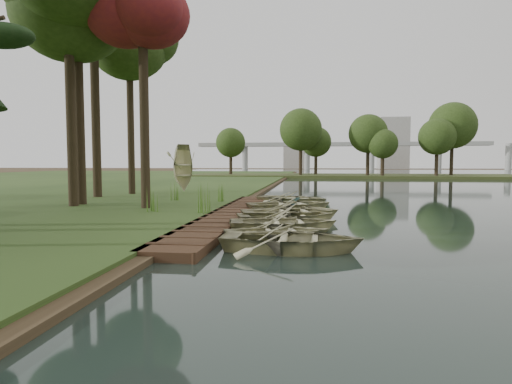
# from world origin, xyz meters

# --- Properties ---
(ground) EXTENTS (300.00, 300.00, 0.00)m
(ground) POSITION_xyz_m (0.00, 0.00, 0.00)
(ground) COLOR #3D2F1D
(boardwalk) EXTENTS (1.60, 16.00, 0.30)m
(boardwalk) POSITION_xyz_m (-1.60, 0.00, 0.15)
(boardwalk) COLOR #372315
(boardwalk) RESTS_ON ground
(peninsula) EXTENTS (50.00, 14.00, 0.45)m
(peninsula) POSITION_xyz_m (8.00, 50.00, 0.23)
(peninsula) COLOR #39431E
(peninsula) RESTS_ON ground
(far_trees) EXTENTS (45.60, 5.60, 8.80)m
(far_trees) POSITION_xyz_m (4.67, 50.00, 6.43)
(far_trees) COLOR black
(far_trees) RESTS_ON peninsula
(bridge) EXTENTS (95.90, 4.00, 8.60)m
(bridge) POSITION_xyz_m (12.31, 120.00, 7.08)
(bridge) COLOR #A5A5A0
(bridge) RESTS_ON ground
(building_a) EXTENTS (10.00, 8.00, 18.00)m
(building_a) POSITION_xyz_m (30.00, 140.00, 9.00)
(building_a) COLOR #A5A5A0
(building_a) RESTS_ON ground
(building_b) EXTENTS (8.00, 8.00, 12.00)m
(building_b) POSITION_xyz_m (-5.00, 145.00, 6.00)
(building_b) COLOR #A5A5A0
(building_b) RESTS_ON ground
(rowboat_0) EXTENTS (3.76, 2.73, 0.77)m
(rowboat_0) POSITION_xyz_m (1.28, -6.29, 0.43)
(rowboat_0) COLOR tan
(rowboat_0) RESTS_ON water
(rowboat_1) EXTENTS (3.69, 3.10, 0.65)m
(rowboat_1) POSITION_xyz_m (0.82, -4.90, 0.38)
(rowboat_1) COLOR tan
(rowboat_1) RESTS_ON water
(rowboat_2) EXTENTS (4.00, 3.17, 0.75)m
(rowboat_2) POSITION_xyz_m (0.87, -3.19, 0.42)
(rowboat_2) COLOR tan
(rowboat_2) RESTS_ON water
(rowboat_3) EXTENTS (4.31, 3.63, 0.76)m
(rowboat_3) POSITION_xyz_m (0.87, -1.45, 0.43)
(rowboat_3) COLOR tan
(rowboat_3) RESTS_ON water
(rowboat_4) EXTENTS (4.56, 3.79, 0.81)m
(rowboat_4) POSITION_xyz_m (0.99, -0.49, 0.46)
(rowboat_4) COLOR tan
(rowboat_4) RESTS_ON water
(rowboat_5) EXTENTS (3.58, 2.68, 0.71)m
(rowboat_5) POSITION_xyz_m (0.96, 1.11, 0.40)
(rowboat_5) COLOR tan
(rowboat_5) RESTS_ON water
(rowboat_6) EXTENTS (4.79, 4.16, 0.83)m
(rowboat_6) POSITION_xyz_m (0.80, 2.46, 0.46)
(rowboat_6) COLOR tan
(rowboat_6) RESTS_ON water
(rowboat_7) EXTENTS (3.15, 2.31, 0.63)m
(rowboat_7) POSITION_xyz_m (1.11, 4.01, 0.37)
(rowboat_7) COLOR #27656E
(rowboat_7) RESTS_ON water
(rowboat_8) EXTENTS (4.68, 4.05, 0.81)m
(rowboat_8) POSITION_xyz_m (0.72, 5.87, 0.46)
(rowboat_8) COLOR tan
(rowboat_8) RESTS_ON water
(stored_rowboat) EXTENTS (4.07, 3.90, 0.69)m
(stored_rowboat) POSITION_xyz_m (-7.21, 11.69, 0.64)
(stored_rowboat) COLOR tan
(stored_rowboat) RESTS_ON bank
(tree_2) EXTENTS (3.48, 3.48, 10.35)m
(tree_2) POSITION_xyz_m (-5.68, 1.16, 8.99)
(tree_2) COLOR black
(tree_2) RESTS_ON bank
(tree_6) EXTENTS (5.04, 5.04, 11.95)m
(tree_6) POSITION_xyz_m (-9.94, 9.34, 10.02)
(tree_6) COLOR black
(tree_6) RESTS_ON bank
(reeds_0) EXTENTS (0.60, 0.60, 1.14)m
(reeds_0) POSITION_xyz_m (-2.60, -0.45, 0.87)
(reeds_0) COLOR #3F661E
(reeds_0) RESTS_ON bank
(reeds_1) EXTENTS (0.60, 0.60, 0.91)m
(reeds_1) POSITION_xyz_m (-4.81, -0.16, 0.75)
(reeds_1) COLOR #3F661E
(reeds_1) RESTS_ON bank
(reeds_2) EXTENTS (0.60, 0.60, 0.90)m
(reeds_2) POSITION_xyz_m (-5.65, 5.19, 0.75)
(reeds_2) COLOR #3F661E
(reeds_2) RESTS_ON bank
(reeds_3) EXTENTS (0.60, 0.60, 0.96)m
(reeds_3) POSITION_xyz_m (-3.02, 4.79, 0.78)
(reeds_3) COLOR #3F661E
(reeds_3) RESTS_ON bank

